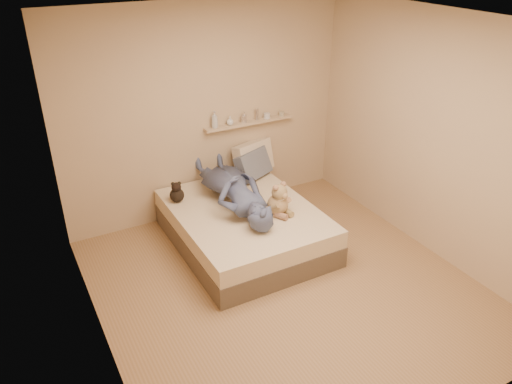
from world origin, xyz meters
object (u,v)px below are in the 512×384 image
teddy_bear (279,201)px  person (233,188)px  pillow_cream (253,158)px  wall_shelf (249,123)px  bed (244,226)px  dark_plush (177,193)px  game_console (259,221)px  pillow_grey (253,165)px

teddy_bear → person: person is taller
pillow_cream → wall_shelf: (-0.02, 0.08, 0.45)m
teddy_bear → bed: bearing=136.2°
dark_plush → teddy_bear: bearing=-42.4°
bed → wall_shelf: bearing=58.8°
dark_plush → person: person is taller
bed → game_console: 0.63m
wall_shelf → game_console: bearing=-114.4°
pillow_grey → bed: bearing=-125.3°
wall_shelf → person: bearing=-129.7°
game_console → pillow_grey: pillow_grey is taller
game_console → dark_plush: 1.15m
dark_plush → wall_shelf: size_ratio=0.22×
bed → person: person is taller
teddy_bear → wall_shelf: (0.26, 1.18, 0.49)m
person → dark_plush: bearing=-29.0°
dark_plush → pillow_cream: size_ratio=0.47×
game_console → pillow_grey: bearing=64.1°
teddy_bear → pillow_cream: bearing=75.9°
game_console → dark_plush: (-0.51, 1.03, -0.03)m
pillow_cream → person: pillow_cream is taller
pillow_cream → bed: bearing=-124.3°
teddy_bear → dark_plush: (-0.88, 0.81, -0.05)m
game_console → dark_plush: bearing=116.2°
pillow_grey → teddy_bear: bearing=-101.8°
pillow_grey → person: size_ratio=0.31×
pillow_cream → game_console: bearing=-116.2°
bed → teddy_bear: (0.29, -0.28, 0.38)m
game_console → wall_shelf: (0.64, 1.41, 0.51)m
wall_shelf → bed: bearing=-121.2°
game_console → teddy_bear: (0.38, 0.22, 0.02)m
bed → wall_shelf: (0.55, 0.91, 0.88)m
bed → dark_plush: (-0.60, 0.53, 0.34)m
person → teddy_bear: bearing=127.5°
bed → person: bearing=102.5°
bed → dark_plush: bearing=138.3°
bed → pillow_cream: (0.57, 0.83, 0.43)m
pillow_grey → pillow_cream: bearing=61.1°
pillow_grey → person: person is taller
bed → dark_plush: 0.87m
game_console → teddy_bear: bearing=30.8°
pillow_grey → person: (-0.53, -0.50, 0.02)m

